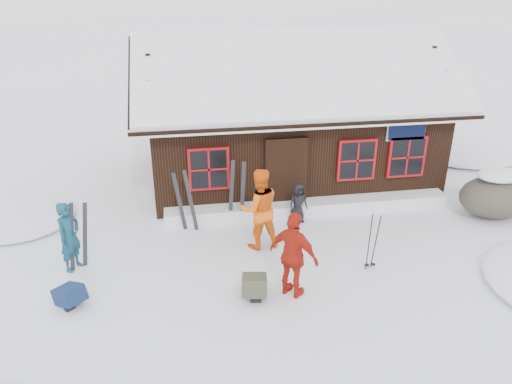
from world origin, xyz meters
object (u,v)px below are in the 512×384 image
Objects in this scene: ski_pair_left at (79,237)px; ski_poles at (372,243)px; boulder at (496,195)px; skier_orange_left at (259,209)px; backpack_blue at (70,298)px; backpack_olive at (254,289)px; skier_crouched at (298,203)px; skier_teal at (69,237)px; skier_orange_right at (294,256)px.

ski_poles is at bearing -23.09° from ski_pair_left.
boulder is 4.53m from ski_poles.
backpack_blue is at bearing 15.96° from skier_orange_left.
backpack_olive is (-0.42, -1.92, -0.80)m from skier_orange_left.
skier_crouched is (1.18, 1.04, -0.44)m from skier_orange_left.
skier_crouched is at bearing 0.80° from ski_pair_left.
boulder is at bearing -30.04° from backpack_blue.
skier_orange_left reaches higher than ski_pair_left.
skier_teal is 5.49m from skier_crouched.
skier_teal is 0.81× the size of skier_orange_left.
backpack_olive is at bearing -167.19° from ski_poles.
skier_crouched is 5.31m from ski_pair_left.
backpack_olive is at bearing -136.37° from skier_crouched.
skier_orange_right reaches higher than boulder.
skier_teal is 1.17× the size of ski_poles.
skier_orange_right is at bearing -78.44° from skier_teal.
boulder is (6.01, 2.54, -0.34)m from skier_orange_right.
ski_poles is (6.19, -1.05, -0.12)m from ski_pair_left.
boulder is (5.17, -0.48, 0.05)m from skier_crouched.
skier_teal reaches higher than skier_crouched.
ski_poles is at bearing -66.90° from skier_teal.
boulder is at bearing -112.58° from skier_orange_right.
skier_orange_left is 1.21× the size of ski_pair_left.
boulder is at bearing 24.44° from ski_poles.
ski_pair_left is (-4.30, 1.72, -0.16)m from skier_orange_right.
skier_crouched is (0.84, 3.02, -0.38)m from skier_orange_right.
ski_poles is (-4.12, -1.87, 0.06)m from boulder.
backpack_olive is (-1.60, -2.96, -0.35)m from skier_crouched.
ski_poles is 2.32× the size of backpack_blue.
boulder reaches higher than backpack_olive.
skier_teal is at bearing -175.40° from boulder.
boulder is 1.44× the size of ski_poles.
skier_teal is 4.15m from skier_orange_left.
skier_orange_right is 0.94× the size of boulder.
skier_orange_left is 1.64m from skier_crouched.
skier_teal is 2.42× the size of backpack_olive.
backpack_blue is at bearing -105.00° from ski_pair_left.
boulder is at bearing -53.12° from skier_teal.
skier_orange_right is 1.72× the size of skier_crouched.
skier_crouched is 0.79× the size of ski_poles.
ski_pair_left is 2.76× the size of backpack_blue.
skier_orange_left is 6.39m from boulder.
skier_orange_left reaches higher than backpack_olive.
ski_pair_left is (-3.96, -0.27, -0.22)m from skier_orange_left.
skier_orange_right reaches higher than backpack_blue.
backpack_blue is (0.14, -1.32, -0.63)m from skier_teal.
skier_teal reaches higher than boulder.
ski_poles is at bearing 21.90° from backpack_olive.
backpack_blue is 0.89× the size of backpack_olive.
skier_teal is at bearing -2.03° from skier_orange_left.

